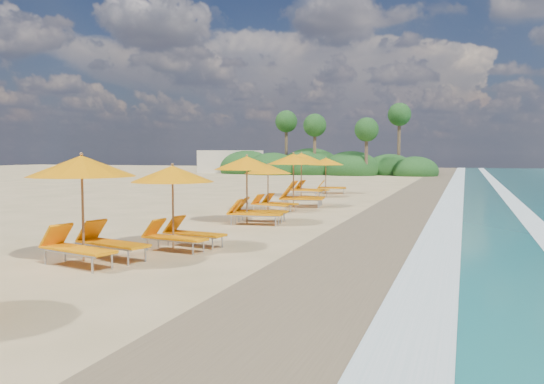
{
  "coord_description": "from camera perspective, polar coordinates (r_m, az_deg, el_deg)",
  "views": [
    {
      "loc": [
        6.16,
        -17.96,
        2.53
      ],
      "look_at": [
        0.0,
        0.0,
        1.2
      ],
      "focal_mm": 37.3,
      "sensor_mm": 36.0,
      "label": 1
    }
  ],
  "objects": [
    {
      "name": "ground",
      "position": [
        19.15,
        0.0,
        -3.58
      ],
      "size": [
        160.0,
        160.0,
        0.0
      ],
      "primitive_type": "plane",
      "color": "tan",
      "rests_on": "ground"
    },
    {
      "name": "station_6",
      "position": [
        26.43,
        2.6,
        1.61
      ],
      "size": [
        2.98,
        2.83,
        2.54
      ],
      "rotation": [
        0.0,
        0.0,
        0.14
      ],
      "color": "olive",
      "rests_on": "ground"
    },
    {
      "name": "beach_building",
      "position": [
        71.73,
        -4.19,
        3.09
      ],
      "size": [
        7.0,
        5.0,
        2.8
      ],
      "primitive_type": "cube",
      "color": "beige",
      "rests_on": "ground"
    },
    {
      "name": "station_5",
      "position": [
        24.24,
        -0.09,
        0.78
      ],
      "size": [
        2.59,
        2.51,
        2.08
      ],
      "rotation": [
        0.0,
        0.0,
        -0.26
      ],
      "color": "olive",
      "rests_on": "ground"
    },
    {
      "name": "wet_sand",
      "position": [
        18.26,
        11.99,
        -4.03
      ],
      "size": [
        4.0,
        160.0,
        0.01
      ],
      "primitive_type": "cube",
      "color": "#806B4C",
      "rests_on": "ground"
    },
    {
      "name": "station_8",
      "position": [
        35.08,
        5.74,
        1.92
      ],
      "size": [
        2.76,
        2.65,
        2.26
      ],
      "rotation": [
        0.0,
        0.0,
        0.21
      ],
      "color": "olive",
      "rests_on": "ground"
    },
    {
      "name": "station_3",
      "position": [
        15.02,
        -9.45,
        -0.89
      ],
      "size": [
        2.65,
        2.52,
        2.25
      ],
      "rotation": [
        0.0,
        0.0,
        -0.15
      ],
      "color": "olive",
      "rests_on": "ground"
    },
    {
      "name": "station_7",
      "position": [
        32.27,
        3.29,
        2.06
      ],
      "size": [
        3.09,
        2.96,
        2.57
      ],
      "rotation": [
        0.0,
        0.0,
        -0.19
      ],
      "color": "olive",
      "rests_on": "ground"
    },
    {
      "name": "station_2",
      "position": [
        13.6,
        -18.08,
        -0.87
      ],
      "size": [
        3.15,
        3.05,
        2.53
      ],
      "rotation": [
        0.0,
        0.0,
        -0.26
      ],
      "color": "olive",
      "rests_on": "ground"
    },
    {
      "name": "station_4",
      "position": [
        20.14,
        -2.03,
        0.74
      ],
      "size": [
        2.83,
        2.66,
        2.47
      ],
      "rotation": [
        0.0,
        0.0,
        0.1
      ],
      "color": "olive",
      "rests_on": "ground"
    },
    {
      "name": "treeline",
      "position": [
        65.5,
        4.71,
        2.65
      ],
      "size": [
        25.8,
        8.8,
        9.74
      ],
      "color": "#163D14",
      "rests_on": "ground"
    },
    {
      "name": "surf_foam",
      "position": [
        18.14,
        20.51,
        -4.18
      ],
      "size": [
        4.0,
        160.0,
        0.01
      ],
      "color": "white",
      "rests_on": "ground"
    }
  ]
}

